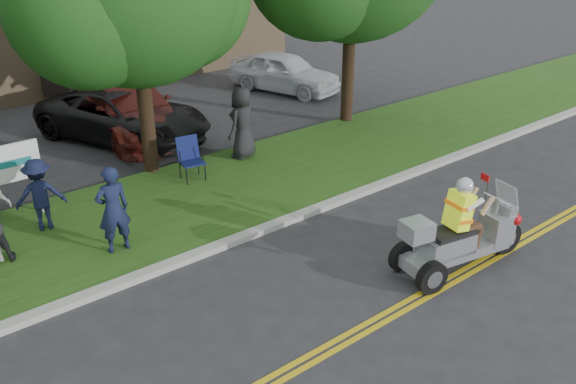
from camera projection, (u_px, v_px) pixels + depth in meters
ground at (334, 319)px, 9.89m from camera, size 120.00×120.00×0.00m
centerline_near at (359, 336)px, 9.48m from camera, size 60.00×0.10×0.01m
centerline_far at (352, 331)px, 9.59m from camera, size 60.00×0.10×0.01m
curb at (229, 242)px, 12.01m from camera, size 60.00×0.25×0.12m
grass_verge at (174, 205)px, 13.52m from camera, size 60.00×4.00×0.10m
commercial_building at (39, 21)px, 23.50m from camera, size 18.00×8.20×4.00m
business_sign at (9, 168)px, 12.34m from camera, size 1.25×0.06×1.75m
trike_scooter at (459, 238)px, 10.99m from camera, size 2.81×1.17×1.84m
lawn_chair_b at (190, 155)px, 14.50m from camera, size 0.62×0.64×1.03m
spectator_adult_left at (113, 209)px, 11.30m from camera, size 0.65×0.45×1.72m
spectator_chair_a at (40, 194)px, 12.14m from camera, size 1.10×0.83×1.51m
spectator_chair_b at (242, 123)px, 15.58m from camera, size 1.07×0.89×1.87m
parked_car_mid at (124, 115)px, 17.15m from camera, size 4.14×5.66×1.43m
parked_car_right at (128, 108)px, 17.59m from camera, size 2.63×5.52×1.55m
parked_car_far_right at (284, 72)px, 21.67m from camera, size 2.78×4.40×1.40m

